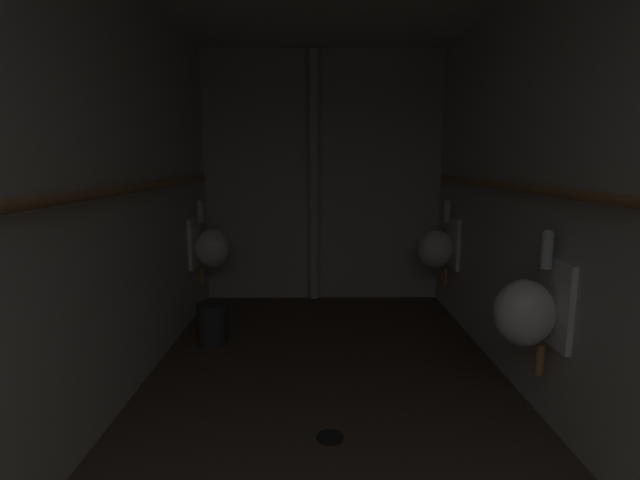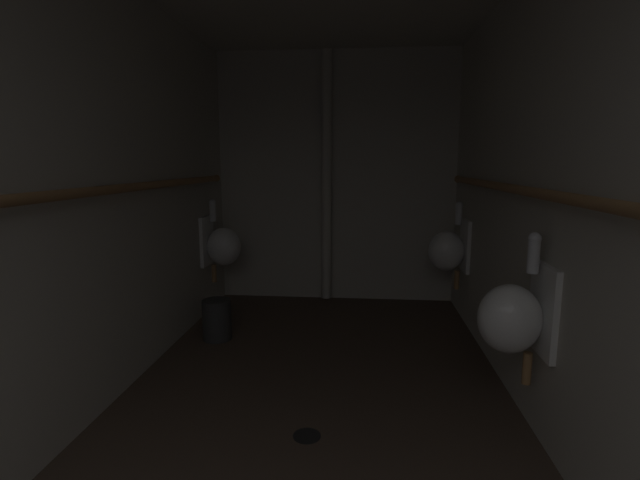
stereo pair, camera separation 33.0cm
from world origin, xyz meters
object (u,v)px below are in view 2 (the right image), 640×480
(floor_drain, at_px, (308,435))
(standpipe_back_wall, at_px, (327,179))
(urinal_left_mid, at_px, (221,245))
(urinal_right_mid, at_px, (514,317))
(urinal_right_far, at_px, (449,250))
(waste_bin, at_px, (217,320))

(floor_drain, bearing_deg, standpipe_back_wall, 92.25)
(urinal_left_mid, relative_size, floor_drain, 5.39)
(urinal_right_mid, relative_size, standpipe_back_wall, 0.32)
(urinal_right_far, bearing_deg, urinal_right_mid, -90.00)
(urinal_right_far, bearing_deg, waste_bin, -161.36)
(urinal_left_mid, xyz_separation_m, floor_drain, (1.00, -1.89, -0.62))
(urinal_left_mid, distance_m, standpipe_back_wall, 1.17)
(urinal_right_far, xyz_separation_m, standpipe_back_wall, (-1.09, 0.49, 0.58))
(urinal_right_mid, relative_size, floor_drain, 5.39)
(waste_bin, bearing_deg, urinal_left_mid, 102.85)
(urinal_left_mid, distance_m, floor_drain, 2.23)
(urinal_left_mid, relative_size, urinal_right_far, 1.00)
(standpipe_back_wall, distance_m, waste_bin, 1.70)
(standpipe_back_wall, xyz_separation_m, waste_bin, (-0.76, -1.11, -1.04))
(standpipe_back_wall, relative_size, waste_bin, 7.56)
(waste_bin, bearing_deg, urinal_right_mid, -31.25)
(urinal_left_mid, bearing_deg, standpipe_back_wall, 26.34)
(urinal_right_far, bearing_deg, standpipe_back_wall, 155.86)
(urinal_left_mid, height_order, waste_bin, urinal_left_mid)
(urinal_right_far, relative_size, floor_drain, 5.39)
(urinal_left_mid, relative_size, urinal_right_mid, 1.00)
(urinal_right_mid, relative_size, waste_bin, 2.43)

